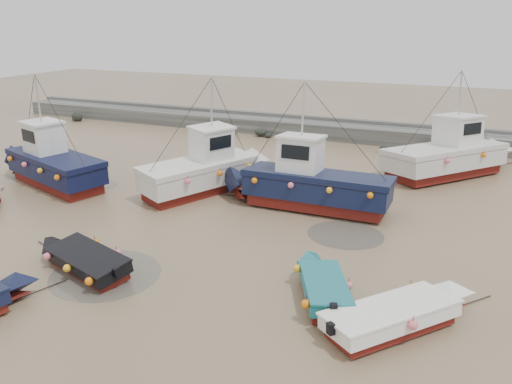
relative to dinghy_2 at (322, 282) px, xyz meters
The scene contains 14 objects.
ground 6.51m from the dinghy_2, 165.37° to the left, with size 120.00×120.00×0.00m, color #92745A.
seawall 24.44m from the dinghy_2, 104.76° to the left, with size 60.00×4.92×1.50m.
puddle_a 8.13m from the dinghy_2, 168.55° to the right, with size 4.18×4.18×0.01m, color #565146.
puddle_b 5.53m from the dinghy_2, 94.63° to the left, with size 3.43×3.43×0.01m, color #565146.
puddle_c 17.70m from the dinghy_2, 156.96° to the left, with size 4.36×4.36×0.01m, color #565146.
puddle_d 12.42m from the dinghy_2, 113.81° to the left, with size 5.11×5.11×0.01m, color #565146.
dinghy_2 is the anchor object (origin of this frame).
dinghy_3 2.88m from the dinghy_2, 17.04° to the right, with size 4.97×5.57×1.43m.
dinghy_4 9.05m from the dinghy_2, 169.84° to the right, with size 5.89×2.86×1.43m.
cabin_boat_0 18.86m from the dinghy_2, 161.39° to the left, with size 9.98×4.91×6.22m.
cabin_boat_1 12.28m from the dinghy_2, 136.78° to the left, with size 5.38×9.24×6.22m.
cabin_boat_2 8.73m from the dinghy_2, 111.48° to the left, with size 10.44×3.16×6.22m.
cabin_boat_3 17.24m from the dinghy_2, 78.57° to the left, with size 8.13×9.07×6.22m.
person 11.56m from the dinghy_2, 131.93° to the left, with size 0.61×0.40×1.69m, color #1A213B.
Camera 1 is at (10.05, -16.46, 9.13)m, focal length 35.00 mm.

